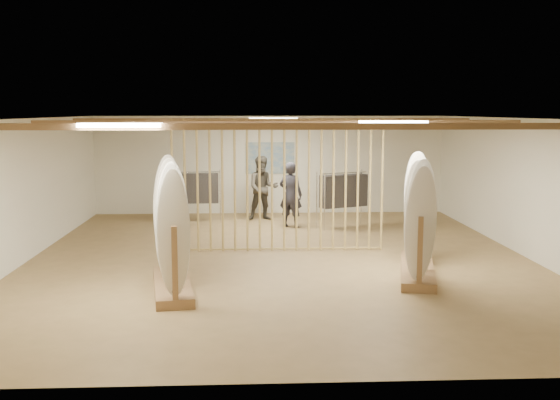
{
  "coord_description": "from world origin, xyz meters",
  "views": [
    {
      "loc": [
        -0.62,
        -12.8,
        2.96
      ],
      "look_at": [
        0.0,
        0.0,
        1.2
      ],
      "focal_mm": 42.0,
      "sensor_mm": 36.0,
      "label": 1
    }
  ],
  "objects_px": {
    "rack_left": "(171,248)",
    "rack_right": "(418,235)",
    "clothing_rack_b": "(343,191)",
    "shopper_a": "(291,190)",
    "clothing_rack_a": "(196,188)",
    "shopper_b": "(263,184)"
  },
  "relations": [
    {
      "from": "clothing_rack_a",
      "to": "shopper_b",
      "type": "distance_m",
      "value": 1.8
    },
    {
      "from": "rack_left",
      "to": "shopper_a",
      "type": "xyz_separation_m",
      "value": [
        2.34,
        5.86,
        0.23
      ]
    },
    {
      "from": "clothing_rack_a",
      "to": "rack_left",
      "type": "bearing_deg",
      "value": -90.61
    },
    {
      "from": "shopper_a",
      "to": "clothing_rack_b",
      "type": "bearing_deg",
      "value": -159.56
    },
    {
      "from": "shopper_b",
      "to": "clothing_rack_b",
      "type": "bearing_deg",
      "value": -34.37
    },
    {
      "from": "rack_left",
      "to": "rack_right",
      "type": "xyz_separation_m",
      "value": [
        4.33,
        0.9,
        -0.0
      ]
    },
    {
      "from": "rack_right",
      "to": "shopper_b",
      "type": "xyz_separation_m",
      "value": [
        -2.67,
        6.08,
        0.27
      ]
    },
    {
      "from": "shopper_a",
      "to": "shopper_b",
      "type": "relative_size",
      "value": 0.96
    },
    {
      "from": "rack_right",
      "to": "rack_left",
      "type": "bearing_deg",
      "value": -155.0
    },
    {
      "from": "rack_left",
      "to": "shopper_a",
      "type": "bearing_deg",
      "value": 59.18
    },
    {
      "from": "clothing_rack_a",
      "to": "clothing_rack_b",
      "type": "bearing_deg",
      "value": -17.33
    },
    {
      "from": "clothing_rack_a",
      "to": "shopper_a",
      "type": "height_order",
      "value": "shopper_a"
    },
    {
      "from": "rack_right",
      "to": "clothing_rack_b",
      "type": "relative_size",
      "value": 1.85
    },
    {
      "from": "rack_right",
      "to": "clothing_rack_b",
      "type": "bearing_deg",
      "value": 110.85
    },
    {
      "from": "rack_right",
      "to": "clothing_rack_b",
      "type": "distance_m",
      "value": 4.92
    },
    {
      "from": "clothing_rack_a",
      "to": "shopper_b",
      "type": "bearing_deg",
      "value": 2.97
    },
    {
      "from": "clothing_rack_b",
      "to": "shopper_a",
      "type": "height_order",
      "value": "shopper_a"
    },
    {
      "from": "clothing_rack_b",
      "to": "shopper_b",
      "type": "relative_size",
      "value": 0.73
    },
    {
      "from": "clothing_rack_a",
      "to": "shopper_a",
      "type": "xyz_separation_m",
      "value": [
        2.47,
        -0.98,
        0.05
      ]
    },
    {
      "from": "shopper_a",
      "to": "shopper_b",
      "type": "height_order",
      "value": "shopper_b"
    },
    {
      "from": "rack_right",
      "to": "clothing_rack_a",
      "type": "distance_m",
      "value": 7.43
    },
    {
      "from": "shopper_a",
      "to": "rack_right",
      "type": "bearing_deg",
      "value": 135.79
    }
  ]
}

